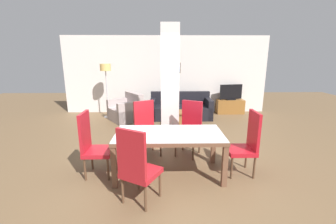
% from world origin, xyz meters
% --- Properties ---
extents(ground_plane, '(18.00, 18.00, 0.00)m').
position_xyz_m(ground_plane, '(0.00, 0.00, 0.00)').
color(ground_plane, brown).
extents(back_wall, '(7.20, 0.09, 2.70)m').
position_xyz_m(back_wall, '(0.00, 4.53, 1.35)').
color(back_wall, silver).
rests_on(back_wall, ground_plane).
extents(divider_pillar, '(0.41, 0.29, 2.70)m').
position_xyz_m(divider_pillar, '(0.06, 1.54, 1.35)').
color(divider_pillar, silver).
rests_on(divider_pillar, ground_plane).
extents(dining_table, '(1.81, 0.91, 0.76)m').
position_xyz_m(dining_table, '(0.00, 0.00, 0.61)').
color(dining_table, brown).
rests_on(dining_table, ground_plane).
extents(dining_chair_head_right, '(0.46, 0.46, 1.11)m').
position_xyz_m(dining_chair_head_right, '(1.32, 0.00, 0.58)').
color(dining_chair_head_right, '#AC151F').
rests_on(dining_chair_head_right, ground_plane).
extents(dining_chair_near_left, '(0.63, 0.63, 1.11)m').
position_xyz_m(dining_chair_near_left, '(-0.45, -0.81, 0.58)').
color(dining_chair_near_left, '#AF1A23').
rests_on(dining_chair_near_left, ground_plane).
extents(dining_chair_far_left, '(0.62, 0.62, 1.11)m').
position_xyz_m(dining_chair_far_left, '(-0.45, 0.87, 0.58)').
color(dining_chair_far_left, '#AD1822').
rests_on(dining_chair_far_left, ground_plane).
extents(dining_chair_far_right, '(0.62, 0.62, 1.11)m').
position_xyz_m(dining_chair_far_right, '(0.45, 0.85, 0.58)').
color(dining_chair_far_right, '#B01422').
rests_on(dining_chair_far_right, ground_plane).
extents(dining_chair_head_left, '(0.46, 0.46, 1.11)m').
position_xyz_m(dining_chair_head_left, '(-1.29, 0.00, 0.58)').
color(dining_chair_head_left, '#AC1823').
rests_on(dining_chair_head_left, ground_plane).
extents(sofa, '(1.99, 0.86, 0.84)m').
position_xyz_m(sofa, '(0.48, 3.67, 0.29)').
color(sofa, black).
rests_on(sofa, ground_plane).
extents(armchair, '(1.23, 1.26, 0.86)m').
position_xyz_m(armchair, '(-1.28, 3.45, 0.30)').
color(armchair, '#AA9997').
rests_on(armchair, ground_plane).
extents(coffee_table, '(0.73, 0.50, 0.45)m').
position_xyz_m(coffee_table, '(0.43, 2.73, 0.23)').
color(coffee_table, brown).
rests_on(coffee_table, ground_plane).
extents(bottle, '(0.07, 0.07, 0.25)m').
position_xyz_m(bottle, '(0.59, 2.79, 0.55)').
color(bottle, '#B2B7BC').
rests_on(bottle, coffee_table).
extents(tv_stand, '(0.96, 0.40, 0.49)m').
position_xyz_m(tv_stand, '(2.30, 4.25, 0.25)').
color(tv_stand, brown).
rests_on(tv_stand, ground_plane).
extents(tv_screen, '(0.82, 0.26, 0.55)m').
position_xyz_m(tv_screen, '(2.30, 4.25, 0.76)').
color(tv_screen, black).
rests_on(tv_screen, tv_stand).
extents(floor_lamp, '(0.34, 0.34, 1.77)m').
position_xyz_m(floor_lamp, '(-1.95, 3.81, 1.49)').
color(floor_lamp, '#B7B7BC').
rests_on(floor_lamp, ground_plane).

